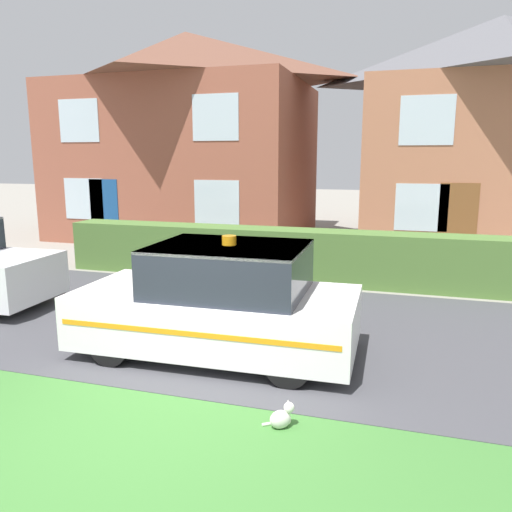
{
  "coord_description": "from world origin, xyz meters",
  "views": [
    {
      "loc": [
        2.51,
        -4.28,
        2.76
      ],
      "look_at": [
        -0.0,
        4.01,
        1.05
      ],
      "focal_mm": 35.0,
      "sensor_mm": 36.0,
      "label": 1
    }
  ],
  "objects_px": {
    "police_car": "(220,302)",
    "house_left": "(188,135)",
    "cat": "(282,417)",
    "wheelie_bin": "(436,258)",
    "house_right": "(494,133)"
  },
  "relations": [
    {
      "from": "cat",
      "to": "police_car",
      "type": "bearing_deg",
      "value": 93.94
    },
    {
      "from": "house_left",
      "to": "house_right",
      "type": "distance_m",
      "value": 10.08
    },
    {
      "from": "wheelie_bin",
      "to": "house_left",
      "type": "bearing_deg",
      "value": 139.02
    },
    {
      "from": "cat",
      "to": "wheelie_bin",
      "type": "xyz_separation_m",
      "value": [
        1.83,
        7.21,
        0.39
      ]
    },
    {
      "from": "cat",
      "to": "house_right",
      "type": "distance_m",
      "value": 13.54
    },
    {
      "from": "cat",
      "to": "wheelie_bin",
      "type": "bearing_deg",
      "value": 41.95
    },
    {
      "from": "cat",
      "to": "house_right",
      "type": "xyz_separation_m",
      "value": [
        3.57,
        12.61,
        3.4
      ]
    },
    {
      "from": "house_right",
      "to": "cat",
      "type": "bearing_deg",
      "value": -105.81
    },
    {
      "from": "house_left",
      "to": "cat",
      "type": "bearing_deg",
      "value": -61.86
    },
    {
      "from": "police_car",
      "to": "house_left",
      "type": "xyz_separation_m",
      "value": [
        -5.16,
        10.43,
        2.81
      ]
    },
    {
      "from": "police_car",
      "to": "wheelie_bin",
      "type": "height_order",
      "value": "police_car"
    },
    {
      "from": "wheelie_bin",
      "to": "house_right",
      "type": "bearing_deg",
      "value": 61.87
    },
    {
      "from": "police_car",
      "to": "cat",
      "type": "distance_m",
      "value": 2.27
    },
    {
      "from": "police_car",
      "to": "house_right",
      "type": "relative_size",
      "value": 0.5
    },
    {
      "from": "police_car",
      "to": "house_left",
      "type": "distance_m",
      "value": 11.97
    }
  ]
}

